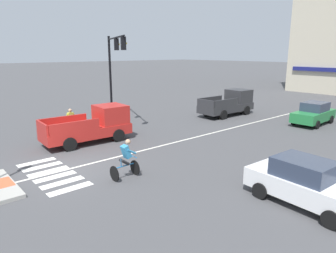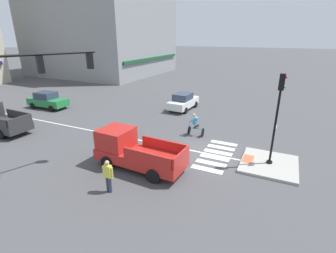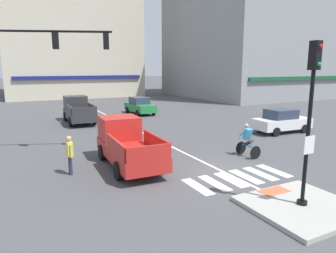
% 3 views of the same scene
% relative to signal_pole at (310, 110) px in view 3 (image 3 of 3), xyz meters
% --- Properties ---
extents(ground_plane, '(300.00, 300.00, 0.00)m').
position_rel_signal_pole_xyz_m(ground_plane, '(0.00, 3.90, -3.19)').
color(ground_plane, '#474749').
extents(traffic_island, '(3.31, 3.05, 0.15)m').
position_rel_signal_pole_xyz_m(traffic_island, '(0.00, 0.01, -3.12)').
color(traffic_island, '#A3A099').
rests_on(traffic_island, ground).
extents(tactile_pad_front, '(1.10, 0.60, 0.01)m').
position_rel_signal_pole_xyz_m(tactile_pad_front, '(0.00, 1.18, -3.04)').
color(tactile_pad_front, '#DB5B38').
rests_on(tactile_pad_front, traffic_island).
extents(signal_pole, '(0.44, 0.38, 5.06)m').
position_rel_signal_pole_xyz_m(signal_pole, '(0.00, 0.00, 0.00)').
color(signal_pole, black).
rests_on(signal_pole, traffic_island).
extents(crosswalk_stripe_a, '(0.44, 1.80, 0.01)m').
position_rel_signal_pole_xyz_m(crosswalk_stripe_a, '(-1.98, 3.09, -3.19)').
color(crosswalk_stripe_a, silver).
rests_on(crosswalk_stripe_a, ground).
extents(crosswalk_stripe_b, '(0.44, 1.80, 0.01)m').
position_rel_signal_pole_xyz_m(crosswalk_stripe_b, '(-1.19, 3.09, -3.19)').
color(crosswalk_stripe_b, silver).
rests_on(crosswalk_stripe_b, ground).
extents(crosswalk_stripe_c, '(0.44, 1.80, 0.01)m').
position_rel_signal_pole_xyz_m(crosswalk_stripe_c, '(-0.40, 3.09, -3.19)').
color(crosswalk_stripe_c, silver).
rests_on(crosswalk_stripe_c, ground).
extents(crosswalk_stripe_d, '(0.44, 1.80, 0.01)m').
position_rel_signal_pole_xyz_m(crosswalk_stripe_d, '(0.40, 3.09, -3.19)').
color(crosswalk_stripe_d, silver).
rests_on(crosswalk_stripe_d, ground).
extents(crosswalk_stripe_e, '(0.44, 1.80, 0.01)m').
position_rel_signal_pole_xyz_m(crosswalk_stripe_e, '(1.19, 3.09, -3.19)').
color(crosswalk_stripe_e, silver).
rests_on(crosswalk_stripe_e, ground).
extents(crosswalk_stripe_f, '(0.44, 1.80, 0.01)m').
position_rel_signal_pole_xyz_m(crosswalk_stripe_f, '(1.98, 3.09, -3.19)').
color(crosswalk_stripe_f, silver).
rests_on(crosswalk_stripe_f, ground).
extents(lane_centre_line, '(0.14, 28.00, 0.01)m').
position_rel_signal_pole_xyz_m(lane_centre_line, '(-0.08, 13.90, -3.19)').
color(lane_centre_line, silver).
rests_on(lane_centre_line, ground).
extents(traffic_light_mast, '(5.84, 2.43, 6.45)m').
position_rel_signal_pole_xyz_m(traffic_light_mast, '(-7.12, 10.73, 1.36)').
color(traffic_light_mast, black).
rests_on(traffic_light_mast, ground).
extents(building_corner_left, '(20.45, 20.04, 19.88)m').
position_rel_signal_pole_xyz_m(building_corner_left, '(1.07, 48.71, 6.77)').
color(building_corner_left, beige).
rests_on(building_corner_left, ground).
extents(building_corner_right, '(21.05, 22.03, 20.60)m').
position_rel_signal_pole_xyz_m(building_corner_right, '(26.36, 32.72, 7.13)').
color(building_corner_right, gray).
rests_on(building_corner_right, ground).
extents(car_white_cross_right, '(4.18, 1.99, 1.64)m').
position_rel_signal_pole_xyz_m(car_white_cross_right, '(8.56, 8.82, -2.38)').
color(car_white_cross_right, white).
rests_on(car_white_cross_right, ground).
extents(car_green_eastbound_distant, '(1.97, 4.16, 1.64)m').
position_rel_signal_pole_xyz_m(car_green_eastbound_distant, '(3.07, 21.47, -2.38)').
color(car_green_eastbound_distant, '#237A3D').
rests_on(car_green_eastbound_distant, ground).
extents(pickup_truck_charcoal_westbound_distant, '(2.16, 5.15, 2.08)m').
position_rel_signal_pole_xyz_m(pickup_truck_charcoal_westbound_distant, '(-3.21, 19.57, -2.21)').
color(pickup_truck_charcoal_westbound_distant, '#2D2D30').
rests_on(pickup_truck_charcoal_westbound_distant, ground).
extents(pickup_truck_red_westbound_near, '(2.23, 5.18, 2.08)m').
position_rel_signal_pole_xyz_m(pickup_truck_red_westbound_near, '(-3.43, 6.98, -2.21)').
color(pickup_truck_red_westbound_near, red).
rests_on(pickup_truck_red_westbound_near, ground).
extents(cyclist, '(0.69, 1.11, 1.68)m').
position_rel_signal_pole_xyz_m(cyclist, '(2.47, 5.38, -2.32)').
color(cyclist, black).
rests_on(cyclist, ground).
extents(pedestrian_at_curb_left, '(0.26, 0.55, 1.67)m').
position_rel_signal_pole_xyz_m(pedestrian_at_curb_left, '(-6.03, 6.66, -2.21)').
color(pedestrian_at_curb_left, '#2D334C').
rests_on(pedestrian_at_curb_left, ground).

